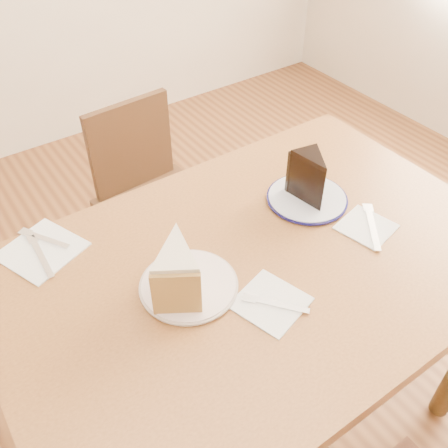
{
  "coord_description": "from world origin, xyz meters",
  "views": [
    {
      "loc": [
        -0.53,
        -0.61,
        1.58
      ],
      "look_at": [
        -0.03,
        0.1,
        0.8
      ],
      "focal_mm": 40.0,
      "sensor_mm": 36.0,
      "label": 1
    }
  ],
  "objects_px": {
    "table": "(257,287)",
    "chocolate_cake": "(312,181)",
    "plate_cream": "(189,285)",
    "chair_far": "(153,199)",
    "plate_navy": "(307,198)",
    "carrot_cake": "(177,268)"
  },
  "relations": [
    {
      "from": "table",
      "to": "chocolate_cake",
      "type": "xyz_separation_m",
      "value": [
        0.23,
        0.09,
        0.17
      ]
    },
    {
      "from": "plate_cream",
      "to": "table",
      "type": "bearing_deg",
      "value": -6.32
    },
    {
      "from": "chair_far",
      "to": "plate_navy",
      "type": "height_order",
      "value": "chair_far"
    },
    {
      "from": "plate_navy",
      "to": "chocolate_cake",
      "type": "xyz_separation_m",
      "value": [
        -0.0,
        -0.01,
        0.07
      ]
    },
    {
      "from": "plate_cream",
      "to": "plate_navy",
      "type": "distance_m",
      "value": 0.42
    },
    {
      "from": "chair_far",
      "to": "carrot_cake",
      "type": "bearing_deg",
      "value": 64.17
    },
    {
      "from": "chair_far",
      "to": "plate_cream",
      "type": "distance_m",
      "value": 0.8
    },
    {
      "from": "plate_navy",
      "to": "carrot_cake",
      "type": "xyz_separation_m",
      "value": [
        -0.43,
        -0.07,
        0.06
      ]
    },
    {
      "from": "plate_navy",
      "to": "chair_far",
      "type": "bearing_deg",
      "value": 104.76
    },
    {
      "from": "carrot_cake",
      "to": "chocolate_cake",
      "type": "bearing_deg",
      "value": 39.68
    },
    {
      "from": "plate_cream",
      "to": "chair_far",
      "type": "bearing_deg",
      "value": 69.66
    },
    {
      "from": "chair_far",
      "to": "carrot_cake",
      "type": "relative_size",
      "value": 5.66
    },
    {
      "from": "plate_navy",
      "to": "carrot_cake",
      "type": "height_order",
      "value": "carrot_cake"
    },
    {
      "from": "table",
      "to": "plate_navy",
      "type": "relative_size",
      "value": 5.93
    },
    {
      "from": "chocolate_cake",
      "to": "table",
      "type": "bearing_deg",
      "value": 31.37
    },
    {
      "from": "chair_far",
      "to": "carrot_cake",
      "type": "xyz_separation_m",
      "value": [
        -0.27,
        -0.68,
        0.39
      ]
    },
    {
      "from": "chair_far",
      "to": "plate_cream",
      "type": "height_order",
      "value": "chair_far"
    },
    {
      "from": "table",
      "to": "plate_navy",
      "type": "distance_m",
      "value": 0.28
    },
    {
      "from": "chair_far",
      "to": "plate_cream",
      "type": "xyz_separation_m",
      "value": [
        -0.25,
        -0.69,
        0.33
      ]
    },
    {
      "from": "plate_cream",
      "to": "carrot_cake",
      "type": "height_order",
      "value": "carrot_cake"
    },
    {
      "from": "carrot_cake",
      "to": "table",
      "type": "bearing_deg",
      "value": 23.58
    },
    {
      "from": "chair_far",
      "to": "table",
      "type": "bearing_deg",
      "value": 80.1
    }
  ]
}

